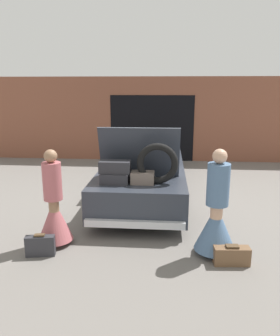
{
  "coord_description": "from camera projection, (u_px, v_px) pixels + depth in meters",
  "views": [
    {
      "loc": [
        0.5,
        -7.44,
        2.49
      ],
      "look_at": [
        0.0,
        -1.33,
        0.95
      ],
      "focal_mm": 35.0,
      "sensor_mm": 36.0,
      "label": 1
    }
  ],
  "objects": [
    {
      "name": "ground_plane",
      "position": [
        145.0,
        193.0,
        7.84
      ],
      "size": [
        40.0,
        40.0,
        0.0
      ],
      "primitive_type": "plane",
      "color": "slate"
    },
    {
      "name": "person_right",
      "position": [
        216.0,
        218.0,
        4.88
      ],
      "size": [
        0.63,
        0.63,
        1.63
      ],
      "rotation": [
        0.0,
        0.0,
        1.36
      ],
      "color": "tan",
      "rests_on": "ground_plane"
    },
    {
      "name": "suitcase_beside_left_person",
      "position": [
        40.0,
        246.0,
        4.92
      ],
      "size": [
        0.45,
        0.2,
        0.35
      ],
      "color": "#2D2D33",
      "rests_on": "ground_plane"
    },
    {
      "name": "suitcase_beside_right_person",
      "position": [
        232.0,
        256.0,
        4.68
      ],
      "size": [
        0.52,
        0.21,
        0.3
      ],
      "color": "brown",
      "rests_on": "ground_plane"
    },
    {
      "name": "car",
      "position": [
        145.0,
        170.0,
        7.69
      ],
      "size": [
        1.8,
        4.93,
        1.78
      ],
      "color": "#2D333D",
      "rests_on": "ground_plane"
    },
    {
      "name": "person_left",
      "position": [
        54.0,
        211.0,
        5.21
      ],
      "size": [
        0.56,
        0.56,
        1.56
      ],
      "rotation": [
        0.0,
        0.0,
        -1.79
      ],
      "color": "#997051",
      "rests_on": "ground_plane"
    },
    {
      "name": "garage_wall_back",
      "position": [
        152.0,
        120.0,
        11.04
      ],
      "size": [
        12.0,
        0.14,
        2.8
      ],
      "color": "brown",
      "rests_on": "ground_plane"
    }
  ]
}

